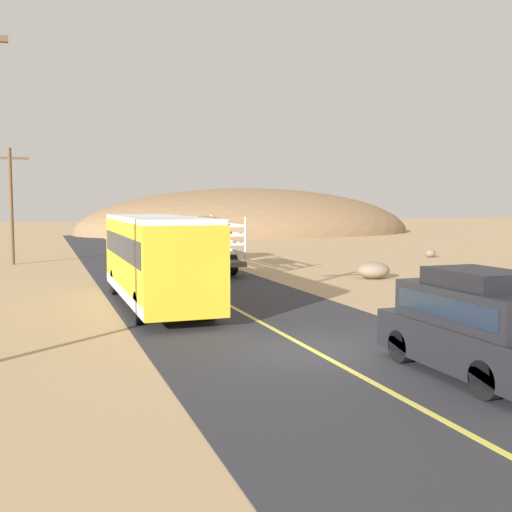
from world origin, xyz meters
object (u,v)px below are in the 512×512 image
at_px(boulder_near_shoulder, 430,253).
at_px(boulder_mid_field, 373,270).
at_px(bus, 156,258).
at_px(power_pole_mid, 11,202).
at_px(livestock_truck, 191,236).
at_px(suv_near, 476,324).

height_order(boulder_near_shoulder, boulder_mid_field, boulder_mid_field).
bearing_deg(boulder_mid_field, boulder_near_shoulder, 43.10).
bearing_deg(bus, boulder_near_shoulder, 32.54).
relative_size(power_pole_mid, boulder_mid_field, 4.30).
relative_size(power_pole_mid, boulder_near_shoulder, 9.52).
bearing_deg(livestock_truck, power_pole_mid, 152.63).
distance_m(power_pole_mid, boulder_mid_field, 21.97).
xyz_separation_m(boulder_near_shoulder, boulder_mid_field, (-9.85, -9.22, 0.13)).
bearing_deg(livestock_truck, boulder_mid_field, -49.31).
xyz_separation_m(power_pole_mid, boulder_mid_field, (17.04, -13.45, -3.37)).
height_order(suv_near, boulder_near_shoulder, suv_near).
relative_size(bus, boulder_mid_field, 6.13).
height_order(bus, power_pole_mid, power_pole_mid).
bearing_deg(suv_near, livestock_truck, 90.95).
height_order(livestock_truck, bus, bus).
distance_m(suv_near, bus, 12.32).
bearing_deg(boulder_near_shoulder, boulder_mid_field, -136.90).
height_order(suv_near, bus, bus).
distance_m(livestock_truck, boulder_near_shoulder, 17.11).
bearing_deg(power_pole_mid, boulder_near_shoulder, -8.96).
bearing_deg(livestock_truck, boulder_near_shoulder, 2.93).
bearing_deg(boulder_mid_field, livestock_truck, 130.69).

